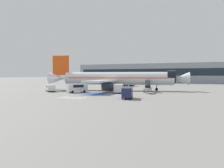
# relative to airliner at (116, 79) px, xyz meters

# --- Properties ---
(ground_plane) EXTENTS (600.00, 600.00, 0.00)m
(ground_plane) POSITION_rel_airliner_xyz_m (2.00, 0.51, -3.54)
(ground_plane) COLOR gray
(apron_leadline_yellow) EXTENTS (74.41, 17.78, 0.01)m
(apron_leadline_yellow) POSITION_rel_airliner_xyz_m (0.63, 0.15, -3.53)
(apron_leadline_yellow) COLOR gold
(apron_leadline_yellow) RESTS_ON ground_plane
(apron_stand_patch_blue) EXTENTS (4.76, 8.24, 0.01)m
(apron_stand_patch_blue) POSITION_rel_airliner_xyz_m (0.63, -14.02, -3.53)
(apron_stand_patch_blue) COLOR #2856A8
(apron_stand_patch_blue) RESTS_ON ground_plane
(apron_walkway_bar_0) EXTENTS (0.44, 3.60, 0.01)m
(apron_walkway_bar_0) POSITION_rel_airliner_xyz_m (-2.37, -23.24, -3.53)
(apron_walkway_bar_0) COLOR silver
(apron_walkway_bar_0) RESTS_ON ground_plane
(apron_walkway_bar_1) EXTENTS (0.44, 3.60, 0.01)m
(apron_walkway_bar_1) POSITION_rel_airliner_xyz_m (-1.17, -23.24, -3.53)
(apron_walkway_bar_1) COLOR silver
(apron_walkway_bar_1) RESTS_ON ground_plane
(apron_walkway_bar_2) EXTENTS (0.44, 3.60, 0.01)m
(apron_walkway_bar_2) POSITION_rel_airliner_xyz_m (0.03, -23.24, -3.53)
(apron_walkway_bar_2) COLOR silver
(apron_walkway_bar_2) RESTS_ON ground_plane
(apron_walkway_bar_3) EXTENTS (0.44, 3.60, 0.01)m
(apron_walkway_bar_3) POSITION_rel_airliner_xyz_m (1.23, -23.24, -3.53)
(apron_walkway_bar_3) COLOR silver
(apron_walkway_bar_3) RESTS_ON ground_plane
(apron_walkway_bar_4) EXTENTS (0.44, 3.60, 0.01)m
(apron_walkway_bar_4) POSITION_rel_airliner_xyz_m (2.43, -23.24, -3.53)
(apron_walkway_bar_4) COLOR silver
(apron_walkway_bar_4) RESTS_ON ground_plane
(airliner) EXTENTS (42.03, 31.54, 10.65)m
(airliner) POSITION_rel_airliner_xyz_m (0.00, 0.00, 0.00)
(airliner) COLOR silver
(airliner) RESTS_ON ground_plane
(boarding_stairs_forward) EXTENTS (3.25, 5.53, 3.90)m
(boarding_stairs_forward) POSITION_rel_airliner_xyz_m (10.33, -2.13, -2.56)
(boarding_stairs_forward) COLOR #ADB2BA
(boarding_stairs_forward) RESTS_ON ground_plane
(fuel_tanker) EXTENTS (10.14, 3.17, 3.40)m
(fuel_tanker) POSITION_rel_airliner_xyz_m (-5.93, 22.45, -1.82)
(fuel_tanker) COLOR #38383D
(fuel_tanker) RESTS_ON ground_plane
(service_van_0) EXTENTS (2.92, 4.62, 2.13)m
(service_van_0) POSITION_rel_airliner_xyz_m (10.96, -20.20, -2.27)
(service_van_0) COLOR #1E234C
(service_van_0) RESTS_ON ground_plane
(service_van_1) EXTENTS (4.73, 5.42, 2.31)m
(service_van_1) POSITION_rel_airliner_xyz_m (-6.02, -11.90, -2.16)
(service_van_1) COLOR silver
(service_van_1) RESTS_ON ground_plane
(service_van_2) EXTENTS (3.29, 5.46, 2.27)m
(service_van_2) POSITION_rel_airliner_xyz_m (4.39, -8.51, -2.18)
(service_van_2) COLOR silver
(service_van_2) RESTS_ON ground_plane
(service_van_3) EXTENTS (5.09, 4.85, 1.87)m
(service_van_3) POSITION_rel_airliner_xyz_m (-14.86, -11.79, -2.40)
(service_van_3) COLOR silver
(service_van_3) RESTS_ON ground_plane
(baggage_cart) EXTENTS (2.86, 2.93, 0.87)m
(baggage_cart) POSITION_rel_airliner_xyz_m (12.54, -7.89, -3.28)
(baggage_cart) COLOR gray
(baggage_cart) RESTS_ON ground_plane
(ground_crew_0) EXTENTS (0.41, 0.49, 1.61)m
(ground_crew_0) POSITION_rel_airliner_xyz_m (-9.62, -8.50, -2.62)
(ground_crew_0) COLOR black
(ground_crew_0) RESTS_ON ground_plane
(ground_crew_1) EXTENTS (0.49, 0.42, 1.80)m
(ground_crew_1) POSITION_rel_airliner_xyz_m (2.43, -3.80, -2.50)
(ground_crew_1) COLOR #2D2D33
(ground_crew_1) RESTS_ON ground_plane
(traffic_cone_0) EXTENTS (0.63, 0.63, 0.70)m
(traffic_cone_0) POSITION_rel_airliner_xyz_m (11.01, -5.97, -3.19)
(traffic_cone_0) COLOR orange
(traffic_cone_0) RESTS_ON ground_plane
(traffic_cone_1) EXTENTS (0.43, 0.43, 0.48)m
(traffic_cone_1) POSITION_rel_airliner_xyz_m (-7.75, -5.26, -3.30)
(traffic_cone_1) COLOR orange
(traffic_cone_1) RESTS_ON ground_plane
(terminal_building) EXTENTS (114.25, 12.10, 11.28)m
(terminal_building) POSITION_rel_airliner_xyz_m (4.58, 69.83, 2.10)
(terminal_building) COLOR #89939E
(terminal_building) RESTS_ON ground_plane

